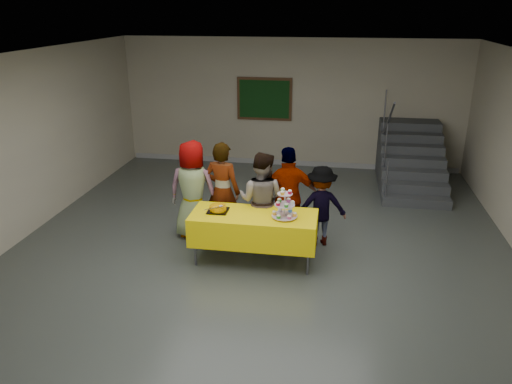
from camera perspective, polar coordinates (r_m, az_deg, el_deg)
room_shell at (r=6.95m, az=0.10°, el=7.66°), size 10.00×10.04×3.02m
bake_table at (r=7.50m, az=-0.25°, el=-4.07°), size 1.88×0.78×0.77m
cupcake_stand at (r=7.25m, az=3.30°, el=-1.71°), size 0.38×0.38×0.44m
bear_cake at (r=7.52m, az=-4.37°, el=-1.79°), size 0.32×0.36×0.12m
schoolchild_a at (r=8.27m, az=-7.23°, el=0.24°), size 0.82×0.55×1.66m
schoolchild_b at (r=8.14m, az=-3.86°, el=0.05°), size 0.67×0.51×1.67m
schoolchild_c at (r=7.87m, az=0.62°, el=-0.97°), size 0.87×0.74×1.58m
schoolchild_d at (r=7.92m, az=3.76°, el=-0.62°), size 1.04×0.65×1.65m
schoolchild_e at (r=8.06m, az=7.40°, el=-1.58°), size 0.94×0.66×1.33m
staircase at (r=11.37m, az=17.14°, el=3.36°), size 1.30×2.40×2.04m
noticeboard at (r=11.94m, az=0.96°, el=10.57°), size 1.30×0.05×1.00m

